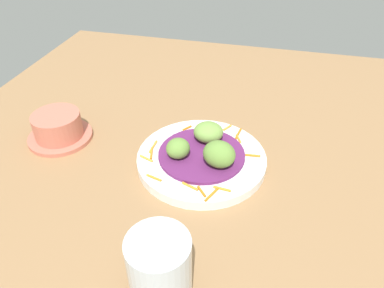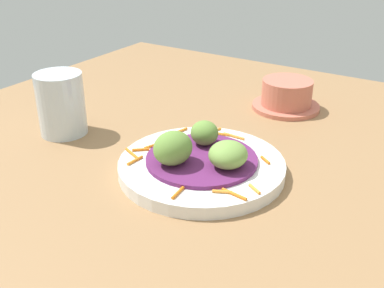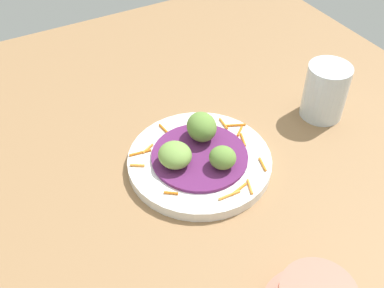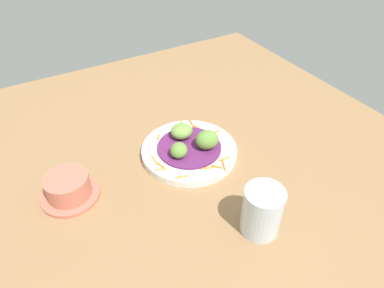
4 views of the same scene
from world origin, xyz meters
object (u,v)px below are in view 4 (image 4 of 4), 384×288
guac_scoop_center (182,131)px  water_glass (261,212)px  main_plate (189,151)px  guac_scoop_right (179,150)px  terracotta_bowl (68,188)px  guac_scoop_left (207,140)px

guac_scoop_center → water_glass: size_ratio=0.54×
main_plate → guac_scoop_center: size_ratio=4.23×
water_glass → guac_scoop_center: bearing=-179.6°
guac_scoop_right → water_glass: 24.55cm
water_glass → terracotta_bowl: bearing=-132.4°
guac_scoop_center → water_glass: (30.23, 0.21, 0.98)cm
guac_scoop_left → guac_scoop_right: 7.34cm
guac_scoop_center → main_plate: bearing=-3.9°
guac_scoop_right → water_glass: bearing=10.1°
guac_scoop_left → guac_scoop_center: guac_scoop_left is taller
main_plate → terracotta_bowl: bearing=-91.5°
terracotta_bowl → guac_scoop_right: bearing=84.0°
guac_scoop_center → guac_scoop_right: (6.08, -4.09, 0.03)cm
main_plate → guac_scoop_left: guac_scoop_left is taller
terracotta_bowl → main_plate: bearing=88.5°
guac_scoop_left → guac_scoop_center: (-6.58, -3.22, -0.55)cm
guac_scoop_left → terracotta_bowl: (-3.12, -32.33, -2.14)cm
terracotta_bowl → water_glass: bearing=47.6°
main_plate → guac_scoop_right: (1.86, -3.80, 3.23)cm
guac_scoop_center → terracotta_bowl: 29.35cm
guac_scoop_left → guac_scoop_right: bearing=-93.9°
guac_scoop_right → terracotta_bowl: 25.21cm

